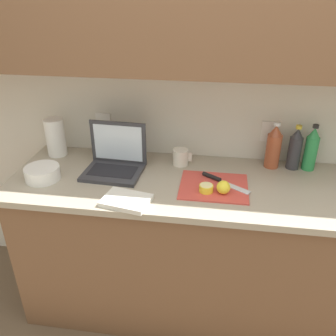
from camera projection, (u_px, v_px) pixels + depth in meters
name	position (u px, v px, depth m)	size (l,w,h in m)	color
ground_plane	(222.00, 306.00, 2.26)	(12.00, 12.00, 0.00)	brown
wall_back	(245.00, 43.00, 1.75)	(5.20, 0.38, 2.60)	silver
counter_unit	(232.00, 250.00, 2.05)	(2.39, 0.65, 0.89)	brown
laptop	(115.00, 160.00, 1.96)	(0.33, 0.26, 0.26)	#333338
cutting_board	(214.00, 186.00, 1.82)	(0.35, 0.29, 0.01)	#D1473D
knife	(217.00, 179.00, 1.86)	(0.25, 0.18, 0.02)	silver
lemon_half_cut	(206.00, 188.00, 1.76)	(0.07, 0.07, 0.04)	yellow
lemon_whole_beside	(223.00, 187.00, 1.74)	(0.07, 0.07, 0.07)	yellow
bottle_green_soda	(311.00, 149.00, 1.94)	(0.07, 0.07, 0.26)	#2D934C
bottle_oil_tall	(295.00, 149.00, 1.96)	(0.07, 0.07, 0.25)	#333338
bottle_water_clear	(274.00, 147.00, 1.97)	(0.08, 0.08, 0.27)	#A34C2D
measuring_cup	(181.00, 157.00, 2.03)	(0.11, 0.09, 0.09)	silver
bowl_white	(42.00, 173.00, 1.88)	(0.18, 0.18, 0.07)	white
paper_towel_roll	(55.00, 137.00, 2.11)	(0.11, 0.11, 0.23)	white
dish_towel	(126.00, 200.00, 1.69)	(0.22, 0.16, 0.02)	silver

